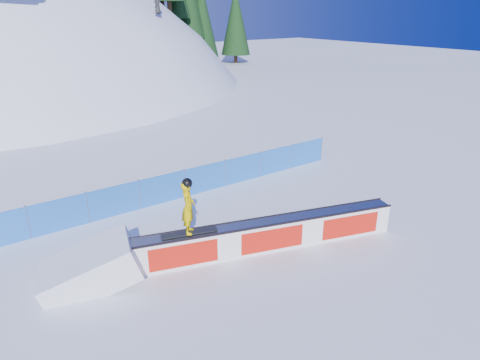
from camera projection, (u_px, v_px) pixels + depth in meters
ground at (171, 270)px, 12.89m from camera, size 160.00×160.00×0.00m
snow_hill at (18, 236)px, 51.22m from camera, size 64.00×64.00×64.00m
safety_fence at (114, 201)px, 16.05m from camera, size 22.05×0.05×1.30m
rail_box at (269, 235)px, 13.82m from camera, size 8.62×3.13×1.06m
snow_ramp at (93, 281)px, 12.35m from camera, size 3.19×2.49×1.75m
snowboarder at (188, 207)px, 12.51m from camera, size 1.71×0.78×1.77m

